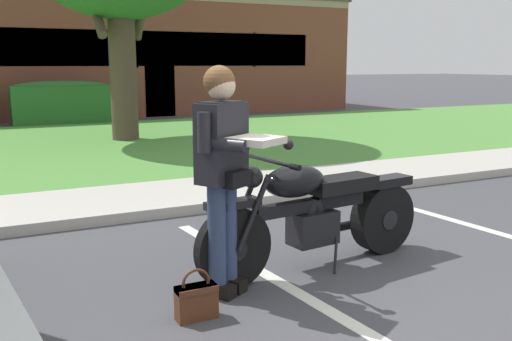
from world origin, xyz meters
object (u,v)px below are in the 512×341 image
(rider_person, at_px, (224,163))
(hedge_center_left, at_px, (62,102))
(handbag, at_px, (196,299))
(motorcycle, at_px, (323,212))

(rider_person, bearing_deg, hedge_center_left, 86.80)
(rider_person, height_order, handbag, rider_person)
(motorcycle, bearing_deg, handbag, -159.66)
(motorcycle, relative_size, handbag, 6.23)
(motorcycle, bearing_deg, rider_person, -169.73)
(handbag, relative_size, hedge_center_left, 0.13)
(hedge_center_left, bearing_deg, rider_person, -93.20)
(motorcycle, xyz_separation_m, hedge_center_left, (-0.25, 12.92, 0.17))
(rider_person, xyz_separation_m, hedge_center_left, (0.73, 13.10, -0.36))
(handbag, distance_m, hedge_center_left, 13.47)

